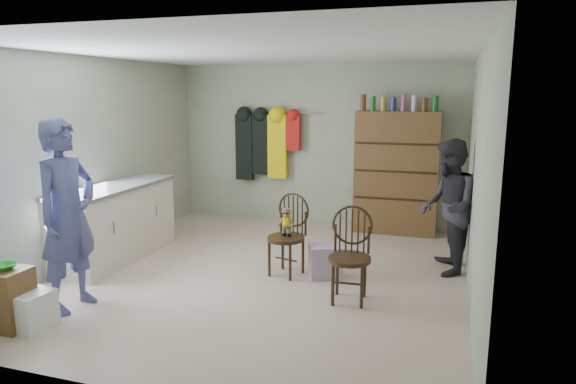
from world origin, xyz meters
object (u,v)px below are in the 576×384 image
(chair_far, at_px, (350,251))
(dresser, at_px, (396,172))
(chair_front, at_px, (288,230))
(counter, at_px, (116,222))

(chair_far, distance_m, dresser, 2.73)
(chair_front, distance_m, dresser, 2.41)
(chair_front, distance_m, chair_far, 0.98)
(chair_front, height_order, chair_far, chair_far)
(chair_far, bearing_deg, dresser, 82.86)
(chair_far, xyz_separation_m, dresser, (0.15, 2.69, 0.40))
(chair_far, bearing_deg, counter, 168.76)
(counter, distance_m, dresser, 3.96)
(chair_front, height_order, dresser, dresser)
(chair_front, xyz_separation_m, dresser, (0.98, 2.17, 0.39))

